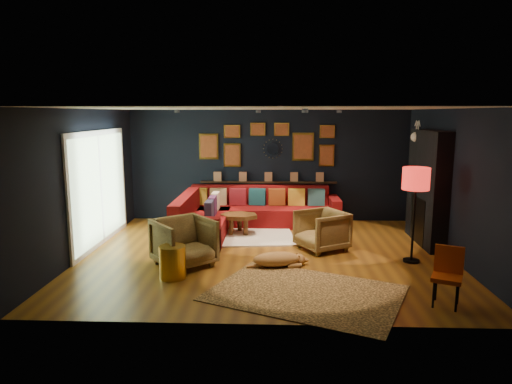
{
  "coord_description": "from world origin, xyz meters",
  "views": [
    {
      "loc": [
        0.13,
        -7.91,
        2.53
      ],
      "look_at": [
        -0.2,
        0.3,
        1.1
      ],
      "focal_mm": 32.0,
      "sensor_mm": 36.0,
      "label": 1
    }
  ],
  "objects_px": {
    "dog": "(277,256)",
    "armchair_right": "(322,229)",
    "coffee_table": "(239,218)",
    "armchair_left": "(184,240)",
    "pouf": "(207,224)",
    "orange_chair": "(448,271)",
    "gold_stool": "(173,262)",
    "floor_lamp": "(416,183)",
    "sectional": "(240,215)"
  },
  "relations": [
    {
      "from": "floor_lamp",
      "to": "dog",
      "type": "relative_size",
      "value": 1.53
    },
    {
      "from": "dog",
      "to": "armchair_left",
      "type": "bearing_deg",
      "value": 169.64
    },
    {
      "from": "coffee_table",
      "to": "armchair_right",
      "type": "height_order",
      "value": "armchair_right"
    },
    {
      "from": "dog",
      "to": "coffee_table",
      "type": "bearing_deg",
      "value": 100.79
    },
    {
      "from": "coffee_table",
      "to": "orange_chair",
      "type": "relative_size",
      "value": 1.08
    },
    {
      "from": "floor_lamp",
      "to": "orange_chair",
      "type": "bearing_deg",
      "value": -91.93
    },
    {
      "from": "armchair_left",
      "to": "floor_lamp",
      "type": "height_order",
      "value": "floor_lamp"
    },
    {
      "from": "sectional",
      "to": "armchair_right",
      "type": "xyz_separation_m",
      "value": [
        1.64,
        -1.45,
        0.08
      ]
    },
    {
      "from": "armchair_left",
      "to": "gold_stool",
      "type": "height_order",
      "value": "armchair_left"
    },
    {
      "from": "coffee_table",
      "to": "pouf",
      "type": "distance_m",
      "value": 0.73
    },
    {
      "from": "coffee_table",
      "to": "floor_lamp",
      "type": "xyz_separation_m",
      "value": [
        3.1,
        -1.68,
        1.02
      ]
    },
    {
      "from": "orange_chair",
      "to": "floor_lamp",
      "type": "xyz_separation_m",
      "value": [
        0.06,
        1.76,
        0.91
      ]
    },
    {
      "from": "orange_chair",
      "to": "coffee_table",
      "type": "bearing_deg",
      "value": 156.48
    },
    {
      "from": "floor_lamp",
      "to": "dog",
      "type": "distance_m",
      "value": 2.63
    },
    {
      "from": "gold_stool",
      "to": "dog",
      "type": "relative_size",
      "value": 0.48
    },
    {
      "from": "sectional",
      "to": "pouf",
      "type": "height_order",
      "value": "sectional"
    },
    {
      "from": "coffee_table",
      "to": "sectional",
      "type": "bearing_deg",
      "value": 91.98
    },
    {
      "from": "pouf",
      "to": "dog",
      "type": "distance_m",
      "value": 2.62
    },
    {
      "from": "orange_chair",
      "to": "dog",
      "type": "distance_m",
      "value": 2.67
    },
    {
      "from": "armchair_right",
      "to": "gold_stool",
      "type": "distance_m",
      "value": 2.92
    },
    {
      "from": "orange_chair",
      "to": "dog",
      "type": "height_order",
      "value": "orange_chair"
    },
    {
      "from": "pouf",
      "to": "armchair_right",
      "type": "height_order",
      "value": "armchair_right"
    },
    {
      "from": "coffee_table",
      "to": "gold_stool",
      "type": "distance_m",
      "value": 2.75
    },
    {
      "from": "coffee_table",
      "to": "pouf",
      "type": "bearing_deg",
      "value": 171.33
    },
    {
      "from": "coffee_table",
      "to": "armchair_left",
      "type": "bearing_deg",
      "value": -110.33
    },
    {
      "from": "coffee_table",
      "to": "armchair_left",
      "type": "distance_m",
      "value": 2.18
    },
    {
      "from": "armchair_right",
      "to": "orange_chair",
      "type": "relative_size",
      "value": 1.04
    },
    {
      "from": "coffee_table",
      "to": "floor_lamp",
      "type": "bearing_deg",
      "value": -28.52
    },
    {
      "from": "coffee_table",
      "to": "pouf",
      "type": "relative_size",
      "value": 1.74
    },
    {
      "from": "orange_chair",
      "to": "floor_lamp",
      "type": "bearing_deg",
      "value": 113.13
    },
    {
      "from": "gold_stool",
      "to": "floor_lamp",
      "type": "relative_size",
      "value": 0.31
    },
    {
      "from": "armchair_right",
      "to": "orange_chair",
      "type": "height_order",
      "value": "armchair_right"
    },
    {
      "from": "floor_lamp",
      "to": "pouf",
      "type": "bearing_deg",
      "value": 154.76
    },
    {
      "from": "pouf",
      "to": "armchair_left",
      "type": "height_order",
      "value": "armchair_left"
    },
    {
      "from": "armchair_right",
      "to": "dog",
      "type": "height_order",
      "value": "armchair_right"
    },
    {
      "from": "sectional",
      "to": "armchair_right",
      "type": "height_order",
      "value": "sectional"
    },
    {
      "from": "pouf",
      "to": "armchair_right",
      "type": "relative_size",
      "value": 0.6
    },
    {
      "from": "gold_stool",
      "to": "armchair_left",
      "type": "bearing_deg",
      "value": 83.28
    },
    {
      "from": "gold_stool",
      "to": "dog",
      "type": "distance_m",
      "value": 1.71
    },
    {
      "from": "pouf",
      "to": "floor_lamp",
      "type": "distance_m",
      "value": 4.37
    },
    {
      "from": "coffee_table",
      "to": "dog",
      "type": "distance_m",
      "value": 2.2
    },
    {
      "from": "orange_chair",
      "to": "gold_stool",
      "type": "bearing_deg",
      "value": -167.04
    },
    {
      "from": "pouf",
      "to": "armchair_right",
      "type": "bearing_deg",
      "value": -26.26
    },
    {
      "from": "coffee_table",
      "to": "armchair_left",
      "type": "xyz_separation_m",
      "value": [
        -0.76,
        -2.04,
        0.09
      ]
    },
    {
      "from": "floor_lamp",
      "to": "dog",
      "type": "xyz_separation_m",
      "value": [
        -2.32,
        -0.37,
        -1.19
      ]
    },
    {
      "from": "armchair_right",
      "to": "pouf",
      "type": "bearing_deg",
      "value": -145.93
    },
    {
      "from": "pouf",
      "to": "dog",
      "type": "height_order",
      "value": "dog"
    },
    {
      "from": "pouf",
      "to": "gold_stool",
      "type": "bearing_deg",
      "value": -92.62
    },
    {
      "from": "dog",
      "to": "armchair_right",
      "type": "bearing_deg",
      "value": 40.11
    },
    {
      "from": "sectional",
      "to": "floor_lamp",
      "type": "height_order",
      "value": "floor_lamp"
    }
  ]
}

